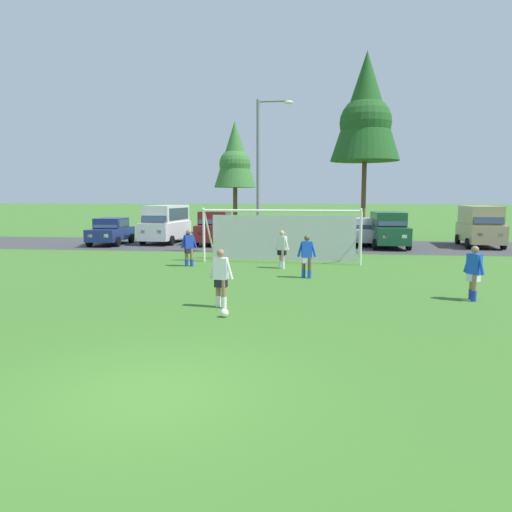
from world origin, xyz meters
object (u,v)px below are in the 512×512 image
object	(u,v)px
parked_car_slot_right	(358,231)
parked_car_slot_end	(480,225)
soccer_goal	(282,234)
parked_car_slot_left	(166,223)
parked_car_slot_far_right	(388,229)
player_midfield_center	(282,249)
player_defender_far	(189,248)
parked_car_slot_center	(255,231)
street_lamp	(261,175)
parked_car_slot_far_left	(111,231)
player_striker_near	(307,257)
player_winger_right	(474,273)
parked_car_slot_center_left	(215,227)
soccer_ball	(224,313)
player_winger_left	(221,278)
parked_car_slot_center_right	(315,231)

from	to	relation	value
parked_car_slot_right	parked_car_slot_end	world-z (taller)	parked_car_slot_end
soccer_goal	parked_car_slot_end	world-z (taller)	soccer_goal
parked_car_slot_left	parked_car_slot_far_right	xyz separation A→B (m)	(14.37, -1.12, -0.23)
soccer_goal	player_midfield_center	bearing A→B (deg)	-86.06
player_defender_far	parked_car_slot_end	distance (m)	19.00
parked_car_slot_center	street_lamp	distance (m)	6.54
soccer_goal	parked_car_slot_end	xyz separation A→B (m)	(11.73, 8.40, 0.05)
parked_car_slot_far_left	parked_car_slot_center	bearing A→B (deg)	10.50
player_striker_near	player_winger_right	xyz separation A→B (m)	(5.01, -3.41, 0.00)
player_midfield_center	player_winger_right	bearing A→B (deg)	-43.31
player_winger_right	parked_car_slot_right	xyz separation A→B (m)	(-2.01, 16.68, 0.05)
player_winger_right	parked_car_slot_right	bearing A→B (deg)	96.89
player_striker_near	parked_car_slot_right	xyz separation A→B (m)	(3.00, 13.27, 0.05)
parked_car_slot_center	soccer_goal	bearing A→B (deg)	-73.91
soccer_goal	parked_car_slot_right	size ratio (longest dim) A/B	1.77
parked_car_slot_far_left	parked_car_slot_center_left	bearing A→B (deg)	9.49
parked_car_slot_far_right	parked_car_slot_left	bearing A→B (deg)	175.53
soccer_ball	parked_car_slot_center_left	bearing A→B (deg)	102.78
soccer_goal	parked_car_slot_end	size ratio (longest dim) A/B	1.52
parked_car_slot_end	player_midfield_center	bearing A→B (deg)	-137.06
soccer_ball	player_winger_left	world-z (taller)	player_winger_left
player_striker_near	parked_car_slot_far_right	world-z (taller)	parked_car_slot_far_right
parked_car_slot_center_right	street_lamp	world-z (taller)	street_lamp
parked_car_slot_far_left	parked_car_slot_left	world-z (taller)	parked_car_slot_left
player_winger_right	parked_car_slot_right	distance (m)	16.81
player_striker_near	parked_car_slot_center_right	size ratio (longest dim) A/B	0.38
parked_car_slot_far_left	parked_car_slot_end	xyz separation A→B (m)	(23.32, 1.73, 0.47)
soccer_ball	player_winger_right	xyz separation A→B (m)	(6.97, 2.92, 0.71)
player_defender_far	parked_car_slot_end	size ratio (longest dim) A/B	0.33
player_winger_right	parked_car_slot_left	world-z (taller)	parked_car_slot_left
player_defender_far	player_winger_right	xyz separation A→B (m)	(10.28, -5.88, 0.00)
player_defender_far	parked_car_slot_center	xyz separation A→B (m)	(1.58, 10.62, 0.05)
parked_car_slot_right	parked_car_slot_far_right	size ratio (longest dim) A/B	0.91
player_midfield_center	parked_car_slot_far_left	size ratio (longest dim) A/B	0.38
player_winger_left	player_winger_right	bearing A→B (deg)	14.25
soccer_goal	parked_car_slot_center_right	distance (m)	8.68
player_defender_far	parked_car_slot_far_left	distance (m)	11.72
player_defender_far	parked_car_slot_far_left	world-z (taller)	parked_car_slot_far_left
parked_car_slot_center_left	parked_car_slot_center_right	size ratio (longest dim) A/B	1.09
parked_car_slot_center_right	street_lamp	distance (m)	7.19
parked_car_slot_far_left	parked_car_slot_end	world-z (taller)	parked_car_slot_end
player_striker_near	player_defender_far	world-z (taller)	same
soccer_goal	parked_car_slot_left	bearing A→B (deg)	135.63
parked_car_slot_center_right	parked_car_slot_far_right	distance (m)	4.67
soccer_ball	player_defender_far	bearing A→B (deg)	110.60
player_midfield_center	player_defender_far	world-z (taller)	same
player_striker_near	player_winger_right	world-z (taller)	same
soccer_ball	parked_car_slot_end	size ratio (longest dim) A/B	0.04
player_winger_right	parked_car_slot_far_left	xyz separation A→B (m)	(-17.88, 14.81, 0.05)
parked_car_slot_far_right	street_lamp	bearing A→B (deg)	-149.93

